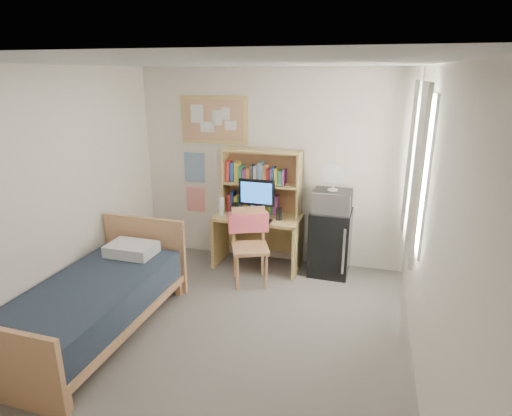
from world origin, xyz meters
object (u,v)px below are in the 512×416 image
(mini_fridge, at_px, (330,242))
(bed, at_px, (93,309))
(desk_fan, at_px, (333,178))
(speaker_right, at_px, (279,214))
(bulletin_board, at_px, (214,120))
(monitor, at_px, (257,199))
(desk_chair, at_px, (250,248))
(microwave, at_px, (332,201))
(desk, at_px, (258,241))
(speaker_left, at_px, (235,209))

(mini_fridge, distance_m, bed, 2.94)
(desk_fan, bearing_deg, mini_fridge, 90.00)
(desk_fan, bearing_deg, speaker_right, -170.52)
(bulletin_board, bearing_deg, monitor, -27.03)
(desk_chair, relative_size, microwave, 2.01)
(bulletin_board, relative_size, microwave, 1.99)
(desk, bearing_deg, monitor, -90.00)
(desk_fan, bearing_deg, desk, -177.20)
(bulletin_board, distance_m, desk_chair, 1.80)
(bulletin_board, relative_size, mini_fridge, 1.10)
(bed, xyz_separation_m, desk_fan, (2.14, 1.99, 1.01))
(monitor, xyz_separation_m, desk_fan, (0.96, 0.07, 0.33))
(mini_fridge, bearing_deg, bed, -134.72)
(speaker_left, height_order, desk_fan, desk_fan)
(desk, xyz_separation_m, desk_fan, (0.96, 0.01, 0.93))
(monitor, height_order, microwave, monitor)
(microwave, bearing_deg, speaker_right, -170.52)
(bulletin_board, distance_m, speaker_right, 1.54)
(desk_fan, bearing_deg, desk_chair, -148.18)
(mini_fridge, xyz_separation_m, desk_fan, (-0.00, -0.02, 0.86))
(monitor, bearing_deg, bed, -118.99)
(monitor, bearing_deg, desk, 90.00)
(desk_chair, distance_m, monitor, 0.67)
(microwave, bearing_deg, speaker_left, -175.28)
(monitor, distance_m, desk_fan, 1.02)
(bed, height_order, microwave, microwave)
(mini_fridge, xyz_separation_m, microwave, (-0.00, -0.02, 0.56))
(monitor, height_order, speaker_right, monitor)
(monitor, relative_size, microwave, 1.08)
(bulletin_board, relative_size, speaker_right, 5.82)
(bulletin_board, height_order, monitor, bulletin_board)
(speaker_left, xyz_separation_m, desk_fan, (1.26, 0.06, 0.49))
(bed, height_order, speaker_right, speaker_right)
(desk_chair, xyz_separation_m, mini_fridge, (0.92, 0.55, -0.05))
(bed, distance_m, speaker_left, 2.19)
(microwave, bearing_deg, desk, -177.20)
(speaker_left, relative_size, microwave, 0.36)
(desk, bearing_deg, speaker_left, -168.69)
(speaker_left, bearing_deg, bed, -111.89)
(mini_fridge, bearing_deg, monitor, -172.45)
(mini_fridge, relative_size, monitor, 1.69)
(microwave, bearing_deg, bulletin_board, 172.51)
(desk, relative_size, mini_fridge, 1.33)
(bed, height_order, desk_fan, desk_fan)
(bed, bearing_deg, speaker_right, 54.03)
(bulletin_board, distance_m, bed, 2.84)
(monitor, bearing_deg, bulletin_board, 155.56)
(desk, height_order, speaker_right, speaker_right)
(mini_fridge, xyz_separation_m, speaker_right, (-0.66, -0.11, 0.36))
(bed, bearing_deg, microwave, 44.81)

